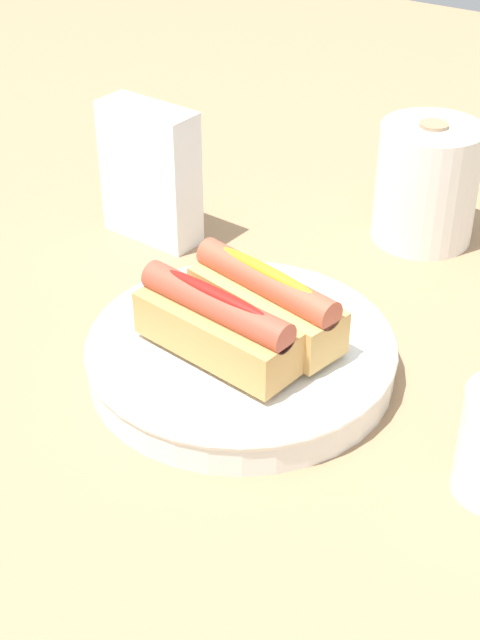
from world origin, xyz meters
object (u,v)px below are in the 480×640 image
Objects in this scene: serving_bowl at (240,354)px; napkin_box at (150,173)px; paper_towel_roll at (427,184)px; hotdog_front at (216,325)px; hotdog_back at (263,300)px.

serving_bowl is 1.83× the size of napkin_box.
hotdog_front is at bearing -96.12° from paper_towel_roll.
hotdog_back reaches higher than serving_bowl.
hotdog_back is 1.05× the size of napkin_box.
hotdog_back is at bearing -94.74° from paper_towel_roll.
serving_bowl is at bearing 76.54° from hotdog_front.
hotdog_back is (0.01, 0.05, 0.00)m from hotdog_front.
hotdog_back is 0.29m from paper_towel_roll.
paper_towel_roll is at bearing 85.26° from hotdog_back.
napkin_box reaches higher than paper_towel_roll.
napkin_box is (-0.23, 0.13, 0.01)m from hotdog_back.
hotdog_back is (0.01, 0.03, 0.04)m from serving_bowl.
hotdog_back is 1.17× the size of paper_towel_roll.
napkin_box is at bearing 144.42° from serving_bowl.
paper_towel_roll is 0.30m from napkin_box.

